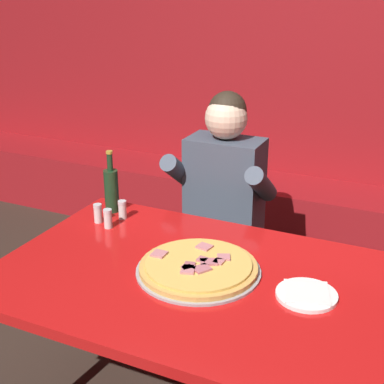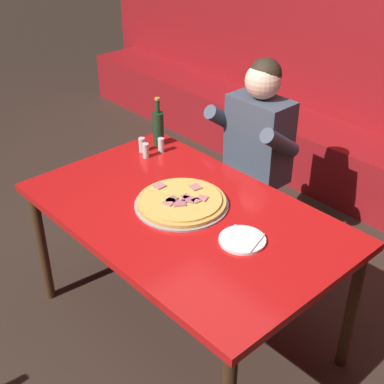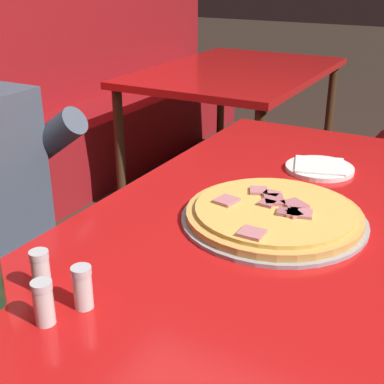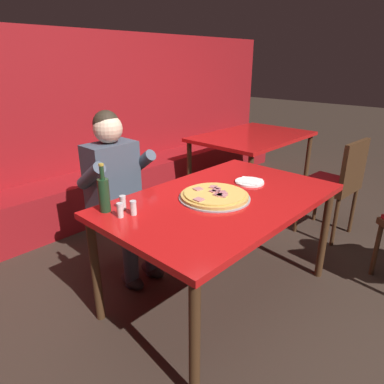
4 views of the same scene
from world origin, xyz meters
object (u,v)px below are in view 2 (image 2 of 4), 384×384
Objects in this scene: beer_bottle at (158,127)px; shaker_oregano at (161,146)px; pizza at (182,202)px; plate_white_paper at (242,240)px; shaker_parmesan at (146,151)px; diner_seated_blue_shirt at (249,154)px; main_dining_table at (184,223)px; shaker_black_pepper at (142,146)px.

shaker_oregano is (0.09, -0.05, -0.07)m from beer_bottle.
beer_bottle is (-0.59, 0.34, 0.09)m from pizza.
shaker_parmesan is (-0.91, 0.18, 0.03)m from plate_white_paper.
diner_seated_blue_shirt is at bearing 106.84° from pizza.
beer_bottle is 0.23× the size of diner_seated_blue_shirt.
main_dining_table is 5.38× the size of beer_bottle.
shaker_oregano is at bearing 150.30° from main_dining_table.
plate_white_paper is 1.06m from beer_bottle.
shaker_parmesan is (0.07, -0.03, 0.00)m from shaker_black_pepper.
pizza is at bearing 151.53° from main_dining_table.
beer_bottle reaches higher than shaker_oregano.
main_dining_table is at bearing -175.34° from plate_white_paper.
shaker_oregano is (-0.51, 0.29, 0.02)m from pizza.
shaker_parmesan is at bearing -22.21° from shaker_black_pepper.
main_dining_table is at bearing -20.54° from shaker_black_pepper.
diner_seated_blue_shirt is (0.28, 0.44, -0.10)m from shaker_oregano.
shaker_black_pepper is 0.07× the size of diner_seated_blue_shirt.
shaker_black_pepper is 0.64m from diner_seated_blue_shirt.
shaker_oregano is 1.00× the size of shaker_parmesan.
diner_seated_blue_shirt reaches higher than pizza.
shaker_parmesan is at bearing 168.92° from plate_white_paper.
shaker_black_pepper is at bearing 159.46° from main_dining_table.
beer_bottle reaches higher than main_dining_table.
diner_seated_blue_shirt is at bearing 57.34° from shaker_oregano.
beer_bottle is 3.40× the size of shaker_black_pepper.
diner_seated_blue_shirt reaches higher than main_dining_table.
shaker_oregano and shaker_parmesan have the same top height.
shaker_oregano reaches higher than plate_white_paper.
shaker_parmesan is (-0.01, -0.11, 0.00)m from shaker_oregano.
shaker_parmesan is 0.07× the size of diner_seated_blue_shirt.
shaker_parmesan is (-0.56, 0.21, 0.11)m from main_dining_table.
shaker_oregano is at bearing -31.22° from beer_bottle.
beer_bottle is at bearing 94.94° from shaker_black_pepper.
diner_seated_blue_shirt is at bearing 109.63° from main_dining_table.
shaker_black_pepper is at bearing -134.10° from shaker_oregano.
plate_white_paper is (0.40, 0.00, -0.01)m from pizza.
shaker_parmesan is at bearing 160.51° from pizza.
shaker_black_pepper reaches higher than main_dining_table.
diner_seated_blue_shirt reaches higher than plate_white_paper.
plate_white_paper is at bearing -18.91° from beer_bottle.
pizza is 0.54m from shaker_parmesan.
beer_bottle is at bearing 149.97° from pizza.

